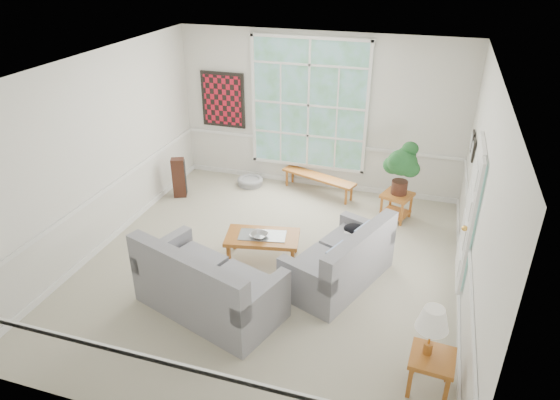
% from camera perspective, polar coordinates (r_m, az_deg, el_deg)
% --- Properties ---
extents(floor, '(5.50, 6.00, 0.01)m').
position_cam_1_polar(floor, '(7.66, -1.17, -7.58)').
color(floor, '#A9A38D').
rests_on(floor, ground).
extents(ceiling, '(5.50, 6.00, 0.02)m').
position_cam_1_polar(ceiling, '(6.42, -1.43, 14.94)').
color(ceiling, white).
rests_on(ceiling, ground).
extents(wall_back, '(5.50, 0.02, 3.00)m').
position_cam_1_polar(wall_back, '(9.60, 4.50, 9.87)').
color(wall_back, silver).
rests_on(wall_back, ground).
extents(wall_front, '(5.50, 0.02, 3.00)m').
position_cam_1_polar(wall_front, '(4.59, -13.60, -12.54)').
color(wall_front, silver).
rests_on(wall_front, ground).
extents(wall_left, '(0.02, 6.00, 3.00)m').
position_cam_1_polar(wall_left, '(8.15, -20.03, 4.97)').
color(wall_left, silver).
rests_on(wall_left, ground).
extents(wall_right, '(0.02, 6.00, 3.00)m').
position_cam_1_polar(wall_right, '(6.64, 21.83, -0.48)').
color(wall_right, silver).
rests_on(wall_right, ground).
extents(window_back, '(2.30, 0.08, 2.40)m').
position_cam_1_polar(window_back, '(9.57, 3.30, 10.78)').
color(window_back, white).
rests_on(window_back, wall_back).
extents(entry_door, '(0.08, 0.90, 2.10)m').
position_cam_1_polar(entry_door, '(7.37, 20.75, -1.44)').
color(entry_door, white).
rests_on(entry_door, floor).
extents(door_sidelight, '(0.08, 0.26, 1.90)m').
position_cam_1_polar(door_sidelight, '(6.77, 20.99, -3.16)').
color(door_sidelight, white).
rests_on(door_sidelight, wall_right).
extents(wall_art, '(0.90, 0.06, 1.10)m').
position_cam_1_polar(wall_art, '(10.12, -6.55, 11.29)').
color(wall_art, maroon).
rests_on(wall_art, wall_back).
extents(wall_frame_near, '(0.04, 0.26, 0.32)m').
position_cam_1_polar(wall_frame_near, '(8.22, 21.16, 5.34)').
color(wall_frame_near, black).
rests_on(wall_frame_near, wall_right).
extents(wall_frame_far, '(0.04, 0.26, 0.32)m').
position_cam_1_polar(wall_frame_far, '(8.59, 21.09, 6.29)').
color(wall_frame_far, black).
rests_on(wall_frame_far, wall_right).
extents(loveseat_right, '(1.45, 1.91, 0.92)m').
position_cam_1_polar(loveseat_right, '(7.15, 6.72, -6.11)').
color(loveseat_right, gray).
rests_on(loveseat_right, floor).
extents(loveseat_front, '(2.13, 1.56, 1.04)m').
position_cam_1_polar(loveseat_front, '(6.63, -8.08, -8.60)').
color(loveseat_front, gray).
rests_on(loveseat_front, floor).
extents(coffee_table, '(1.21, 0.81, 0.41)m').
position_cam_1_polar(coffee_table, '(7.71, -2.00, -5.40)').
color(coffee_table, '#A15A1F').
rests_on(coffee_table, floor).
extents(pewter_bowl, '(0.38, 0.38, 0.08)m').
position_cam_1_polar(pewter_bowl, '(7.54, -2.41, -4.02)').
color(pewter_bowl, '#98979C').
rests_on(pewter_bowl, coffee_table).
extents(window_bench, '(1.54, 0.78, 0.36)m').
position_cam_1_polar(window_bench, '(9.75, 4.39, 1.79)').
color(window_bench, '#A15A1F').
rests_on(window_bench, floor).
extents(end_table, '(0.61, 0.61, 0.48)m').
position_cam_1_polar(end_table, '(9.03, 13.13, -0.67)').
color(end_table, '#A15A1F').
rests_on(end_table, floor).
extents(houseplant, '(0.78, 0.78, 0.95)m').
position_cam_1_polar(houseplant, '(8.75, 13.73, 3.52)').
color(houseplant, '#1D5123').
rests_on(houseplant, end_table).
extents(side_table, '(0.50, 0.50, 0.48)m').
position_cam_1_polar(side_table, '(5.94, 16.76, -18.39)').
color(side_table, '#A15A1F').
rests_on(side_table, floor).
extents(table_lamp, '(0.46, 0.46, 0.60)m').
position_cam_1_polar(table_lamp, '(5.60, 16.86, -14.18)').
color(table_lamp, silver).
rests_on(table_lamp, side_table).
extents(pet_bed, '(0.67, 0.67, 0.15)m').
position_cam_1_polar(pet_bed, '(10.11, -3.43, 2.15)').
color(pet_bed, gray).
rests_on(pet_bed, floor).
extents(floor_speaker, '(0.29, 0.26, 0.77)m').
position_cam_1_polar(floor_speaker, '(9.71, -11.48, 2.52)').
color(floor_speaker, '#3C1D14').
rests_on(floor_speaker, floor).
extents(cat, '(0.43, 0.39, 0.17)m').
position_cam_1_polar(cat, '(7.58, 8.61, -3.27)').
color(cat, black).
rests_on(cat, loveseat_right).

